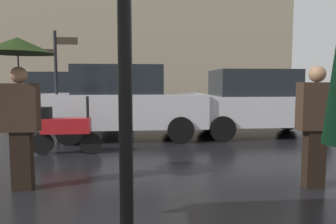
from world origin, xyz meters
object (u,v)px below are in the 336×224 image
(pedestrian_with_umbrella, at_px, (19,75))
(parked_car_distant, at_px, (125,102))
(parked_scooter, at_px, (64,128))
(parked_car_right, at_px, (71,99))
(street_signpost, at_px, (56,75))
(pedestrian_with_bag, at_px, (316,119))
(parked_car_left, at_px, (257,102))

(pedestrian_with_umbrella, xyz_separation_m, parked_car_distant, (1.27, 4.16, -0.62))
(parked_scooter, distance_m, parked_car_right, 4.84)
(parked_car_distant, distance_m, street_signpost, 1.89)
(pedestrian_with_bag, relative_size, parked_car_distant, 0.42)
(parked_car_right, distance_m, street_signpost, 3.31)
(parked_car_left, bearing_deg, street_signpost, 8.16)
(pedestrian_with_bag, distance_m, parked_car_distant, 5.32)
(pedestrian_with_bag, distance_m, parked_car_right, 8.82)
(pedestrian_with_bag, bearing_deg, parked_car_right, -138.56)
(parked_car_distant, relative_size, street_signpost, 1.48)
(pedestrian_with_bag, distance_m, parked_scooter, 4.86)
(parked_car_left, bearing_deg, parked_car_distant, 5.06)
(parked_car_right, height_order, street_signpost, street_signpost)
(pedestrian_with_umbrella, height_order, street_signpost, street_signpost)
(parked_car_left, xyz_separation_m, parked_car_distant, (-3.78, -0.12, 0.04))
(parked_car_left, distance_m, street_signpost, 5.56)
(parked_scooter, height_order, street_signpost, street_signpost)
(pedestrian_with_bag, xyz_separation_m, street_signpost, (-4.62, 4.10, 0.73))
(parked_scooter, relative_size, parked_car_left, 0.36)
(parked_scooter, xyz_separation_m, parked_car_left, (4.98, 2.01, 0.40))
(pedestrian_with_umbrella, bearing_deg, parked_car_right, 24.93)
(parked_scooter, distance_m, street_signpost, 1.99)
(pedestrian_with_umbrella, relative_size, street_signpost, 0.76)
(parked_car_right, height_order, parked_car_distant, parked_car_distant)
(pedestrian_with_bag, distance_m, street_signpost, 6.22)
(street_signpost, bearing_deg, pedestrian_with_umbrella, -83.38)
(parked_car_distant, bearing_deg, pedestrian_with_umbrella, 83.10)
(parked_car_right, bearing_deg, parked_scooter, 112.56)
(parked_car_left, relative_size, parked_car_distant, 0.96)
(parked_car_distant, bearing_deg, parked_car_left, -168.02)
(parked_car_left, height_order, parked_car_distant, parked_car_distant)
(pedestrian_with_bag, height_order, street_signpost, street_signpost)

